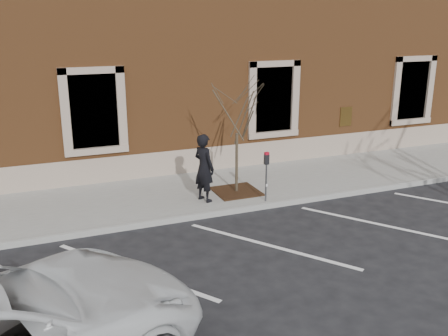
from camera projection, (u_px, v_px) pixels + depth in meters
name	position (u px, v px, depth m)	size (l,w,h in m)	color
ground	(232.00, 213.00, 13.47)	(120.00, 120.00, 0.00)	#28282B
sidewalk_near	(210.00, 190.00, 15.00)	(40.00, 3.50, 0.15)	#A5A39B
curb_near	(233.00, 211.00, 13.41)	(40.00, 0.12, 0.15)	#9E9E99
parking_stripes	(270.00, 246.00, 11.52)	(28.00, 4.40, 0.01)	silver
building_civic	(154.00, 47.00, 19.20)	(40.00, 8.62, 8.00)	brown
man	(204.00, 168.00, 13.71)	(0.69, 0.45, 1.90)	black
parking_meter	(266.00, 167.00, 13.64)	(0.13, 0.10, 1.41)	#595B60
tree_grate	(236.00, 191.00, 14.66)	(1.28, 1.28, 0.03)	#382212
sapling	(237.00, 116.00, 14.02)	(1.93, 1.93, 3.21)	#423928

